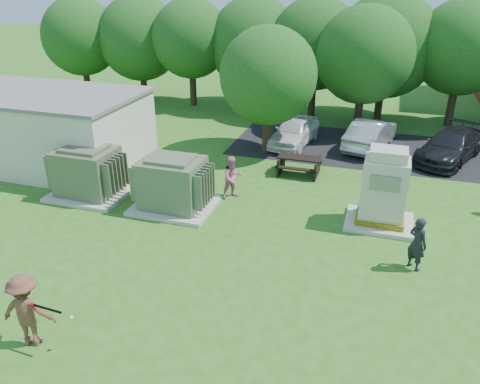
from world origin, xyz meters
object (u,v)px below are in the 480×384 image
(picnic_table, at_px, (299,163))
(person_by_generator, at_px, (417,244))
(transformer_right, at_px, (173,185))
(person_at_picnic, at_px, (232,178))
(transformer_left, at_px, (88,173))
(car_white, at_px, (294,131))
(generator_cabinet, at_px, (383,193))
(batter, at_px, (27,310))
(car_silver_a, at_px, (371,134))
(car_dark, at_px, (450,146))

(picnic_table, xyz_separation_m, person_by_generator, (4.77, -6.16, 0.36))
(transformer_right, xyz_separation_m, person_at_picnic, (1.83, 1.56, -0.11))
(transformer_left, relative_size, picnic_table, 1.60)
(picnic_table, relative_size, person_at_picnic, 1.09)
(person_by_generator, xyz_separation_m, car_white, (-5.78, 9.99, -0.14))
(generator_cabinet, relative_size, picnic_table, 1.52)
(generator_cabinet, height_order, batter, generator_cabinet)
(person_by_generator, height_order, car_white, person_by_generator)
(transformer_left, xyz_separation_m, car_white, (6.58, 8.55, -0.25))
(person_at_picnic, height_order, car_white, person_at_picnic)
(transformer_right, height_order, picnic_table, transformer_right)
(picnic_table, height_order, person_by_generator, person_by_generator)
(transformer_right, height_order, car_white, transformer_right)
(person_at_picnic, bearing_deg, batter, -146.99)
(transformer_left, distance_m, car_silver_a, 13.86)
(car_silver_a, bearing_deg, batter, 81.60)
(batter, height_order, car_dark, batter)
(batter, bearing_deg, generator_cabinet, -144.76)
(picnic_table, distance_m, batter, 12.99)
(transformer_right, relative_size, batter, 1.54)
(person_by_generator, xyz_separation_m, car_dark, (1.73, 10.04, -0.15))
(generator_cabinet, relative_size, car_white, 0.68)
(person_by_generator, distance_m, car_white, 11.54)
(car_white, bearing_deg, generator_cabinet, -49.64)
(generator_cabinet, height_order, person_by_generator, generator_cabinet)
(picnic_table, height_order, car_silver_a, car_silver_a)
(car_silver_a, bearing_deg, person_at_picnic, 71.57)
(picnic_table, bearing_deg, generator_cabinet, -45.06)
(person_by_generator, distance_m, car_dark, 10.19)
(transformer_left, relative_size, car_silver_a, 0.67)
(generator_cabinet, xyz_separation_m, picnic_table, (-3.64, 3.65, -0.75))
(picnic_table, xyz_separation_m, car_dark, (6.49, 3.87, 0.21))
(transformer_left, distance_m, picnic_table, 8.95)
(batter, bearing_deg, transformer_right, -104.61)
(car_dark, bearing_deg, batter, -99.82)
(generator_cabinet, xyz_separation_m, person_by_generator, (1.12, -2.51, -0.39))
(generator_cabinet, distance_m, person_by_generator, 2.78)
(person_at_picnic, distance_m, car_silver_a, 9.04)
(transformer_right, xyz_separation_m, batter, (-0.23, -7.59, 0.01))
(person_by_generator, bearing_deg, transformer_left, 35.45)
(person_by_generator, relative_size, car_silver_a, 0.39)
(transformer_left, xyz_separation_m, batter, (3.47, -7.59, 0.01))
(picnic_table, bearing_deg, transformer_right, -129.53)
(picnic_table, distance_m, person_by_generator, 7.80)
(batter, bearing_deg, picnic_table, -121.39)
(person_at_picnic, xyz_separation_m, car_white, (1.05, 6.99, -0.14))
(transformer_left, height_order, transformer_right, same)
(car_silver_a, bearing_deg, transformer_right, 67.97)
(car_white, bearing_deg, car_dark, 8.78)
(car_white, bearing_deg, car_silver_a, 17.99)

